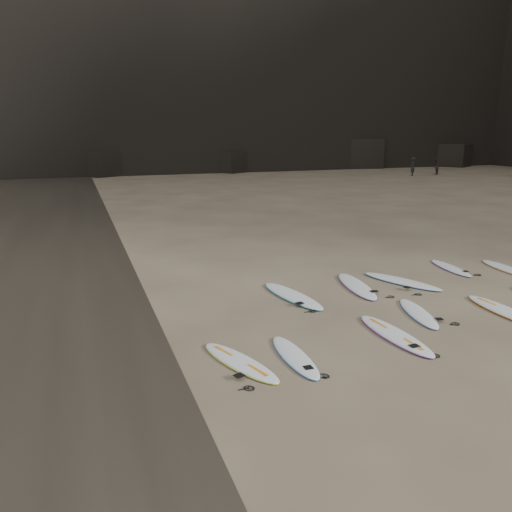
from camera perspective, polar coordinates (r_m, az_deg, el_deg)
The scene contains 13 objects.
ground at distance 13.91m, azimuth 20.52°, elevation -6.40°, with size 240.00×240.00×0.00m, color #897559.
surfboard_0 at distance 10.78m, azimuth 4.46°, elevation -11.35°, with size 0.53×2.20×0.08m, color white.
surfboard_1 at distance 12.21m, azimuth 15.59°, elevation -8.65°, with size 0.64×2.65×0.10m, color white.
surfboard_2 at distance 13.78m, azimuth 18.06°, elevation -6.21°, with size 0.54×2.23×0.08m, color white.
surfboard_3 at distance 14.78m, azimuth 26.61°, elevation -5.63°, with size 0.64×2.68×0.10m, color white.
surfboard_5 at distance 14.45m, azimuth 4.19°, elevation -4.52°, with size 0.67×2.79×0.10m, color white.
surfboard_6 at distance 15.61m, azimuth 11.42°, elevation -3.34°, with size 0.66×2.75×0.10m, color white.
surfboard_7 at distance 16.41m, azimuth 16.33°, elevation -2.77°, with size 0.65×2.69×0.10m, color white.
surfboard_8 at distance 18.56m, azimuth 21.35°, elevation -1.26°, with size 0.54×2.25×0.08m, color white.
surfboard_9 at distance 19.23m, azimuth 26.78°, elevation -1.30°, with size 0.59×2.46×0.09m, color white.
surfboard_11 at distance 10.52m, azimuth -1.85°, elevation -11.97°, with size 0.57×2.37×0.09m, color white.
person_a at distance 55.15m, azimuth 17.44°, elevation 9.72°, with size 0.69×0.45×1.89m, color black.
person_b at distance 57.62m, azimuth 19.85°, elevation 9.57°, with size 0.80×0.62×1.65m, color black.
Camera 1 is at (-8.71, -9.78, 4.69)m, focal length 35.00 mm.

